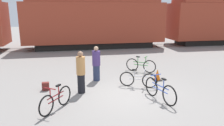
{
  "coord_description": "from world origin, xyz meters",
  "views": [
    {
      "loc": [
        -2.28,
        -7.96,
        3.28
      ],
      "look_at": [
        -0.54,
        0.89,
        1.1
      ],
      "focal_mm": 35.0,
      "sensor_mm": 36.0,
      "label": 1
    }
  ],
  "objects_px": {
    "person_in_purple": "(96,64)",
    "backpack": "(46,86)",
    "bicycle_blue": "(160,90)",
    "person_in_tan": "(81,72)",
    "bicycle_maroon": "(56,100)",
    "traffic_cone": "(157,75)",
    "bicycle_silver": "(138,79)",
    "bicycle_green": "(141,65)",
    "freight_train": "(95,16)"
  },
  "relations": [
    {
      "from": "bicycle_blue",
      "to": "person_in_tan",
      "type": "bearing_deg",
      "value": 154.17
    },
    {
      "from": "bicycle_blue",
      "to": "freight_train",
      "type": "bearing_deg",
      "value": 94.35
    },
    {
      "from": "backpack",
      "to": "person_in_purple",
      "type": "bearing_deg",
      "value": 21.93
    },
    {
      "from": "bicycle_green",
      "to": "person_in_purple",
      "type": "distance_m",
      "value": 2.78
    },
    {
      "from": "backpack",
      "to": "traffic_cone",
      "type": "distance_m",
      "value": 5.15
    },
    {
      "from": "freight_train",
      "to": "bicycle_maroon",
      "type": "height_order",
      "value": "freight_train"
    },
    {
      "from": "bicycle_silver",
      "to": "person_in_purple",
      "type": "xyz_separation_m",
      "value": [
        -1.67,
        1.29,
        0.47
      ]
    },
    {
      "from": "freight_train",
      "to": "traffic_cone",
      "type": "height_order",
      "value": "freight_train"
    },
    {
      "from": "person_in_tan",
      "to": "traffic_cone",
      "type": "height_order",
      "value": "person_in_tan"
    },
    {
      "from": "freight_train",
      "to": "bicycle_silver",
      "type": "height_order",
      "value": "freight_train"
    },
    {
      "from": "bicycle_silver",
      "to": "person_in_tan",
      "type": "height_order",
      "value": "person_in_tan"
    },
    {
      "from": "bicycle_maroon",
      "to": "person_in_tan",
      "type": "relative_size",
      "value": 0.8
    },
    {
      "from": "traffic_cone",
      "to": "bicycle_silver",
      "type": "bearing_deg",
      "value": -148.45
    },
    {
      "from": "bicycle_green",
      "to": "backpack",
      "type": "xyz_separation_m",
      "value": [
        -4.83,
        -1.93,
        -0.2
      ]
    },
    {
      "from": "bicycle_silver",
      "to": "backpack",
      "type": "distance_m",
      "value": 3.96
    },
    {
      "from": "bicycle_maroon",
      "to": "bicycle_blue",
      "type": "bearing_deg",
      "value": 1.46
    },
    {
      "from": "bicycle_blue",
      "to": "bicycle_green",
      "type": "bearing_deg",
      "value": 81.96
    },
    {
      "from": "bicycle_maroon",
      "to": "person_in_purple",
      "type": "distance_m",
      "value": 3.45
    },
    {
      "from": "bicycle_silver",
      "to": "person_in_tan",
      "type": "xyz_separation_m",
      "value": [
        -2.48,
        -0.2,
        0.51
      ]
    },
    {
      "from": "bicycle_green",
      "to": "person_in_purple",
      "type": "height_order",
      "value": "person_in_purple"
    },
    {
      "from": "traffic_cone",
      "to": "bicycle_blue",
      "type": "bearing_deg",
      "value": -110.51
    },
    {
      "from": "person_in_tan",
      "to": "person_in_purple",
      "type": "height_order",
      "value": "person_in_tan"
    },
    {
      "from": "bicycle_blue",
      "to": "person_in_purple",
      "type": "relative_size",
      "value": 1.06
    },
    {
      "from": "bicycle_silver",
      "to": "person_in_purple",
      "type": "relative_size",
      "value": 0.92
    },
    {
      "from": "person_in_tan",
      "to": "person_in_purple",
      "type": "relative_size",
      "value": 1.04
    },
    {
      "from": "person_in_purple",
      "to": "backpack",
      "type": "xyz_separation_m",
      "value": [
        -2.27,
        -0.92,
        -0.65
      ]
    },
    {
      "from": "bicycle_blue",
      "to": "person_in_purple",
      "type": "distance_m",
      "value": 3.51
    },
    {
      "from": "backpack",
      "to": "person_in_tan",
      "type": "bearing_deg",
      "value": -21.41
    },
    {
      "from": "person_in_tan",
      "to": "bicycle_maroon",
      "type": "bearing_deg",
      "value": 139.66
    },
    {
      "from": "bicycle_silver",
      "to": "traffic_cone",
      "type": "relative_size",
      "value": 2.76
    },
    {
      "from": "bicycle_blue",
      "to": "bicycle_maroon",
      "type": "relative_size",
      "value": 1.27
    },
    {
      "from": "bicycle_silver",
      "to": "traffic_cone",
      "type": "height_order",
      "value": "bicycle_silver"
    },
    {
      "from": "person_in_tan",
      "to": "bicycle_silver",
      "type": "bearing_deg",
      "value": -93.37
    },
    {
      "from": "bicycle_maroon",
      "to": "backpack",
      "type": "distance_m",
      "value": 2.11
    },
    {
      "from": "bicycle_silver",
      "to": "bicycle_maroon",
      "type": "height_order",
      "value": "bicycle_maroon"
    },
    {
      "from": "bicycle_green",
      "to": "traffic_cone",
      "type": "bearing_deg",
      "value": -78.72
    },
    {
      "from": "backpack",
      "to": "traffic_cone",
      "type": "height_order",
      "value": "traffic_cone"
    },
    {
      "from": "bicycle_silver",
      "to": "backpack",
      "type": "xyz_separation_m",
      "value": [
        -3.94,
        0.38,
        -0.18
      ]
    },
    {
      "from": "person_in_purple",
      "to": "freight_train",
      "type": "bearing_deg",
      "value": 110.22
    },
    {
      "from": "freight_train",
      "to": "traffic_cone",
      "type": "bearing_deg",
      "value": -79.83
    },
    {
      "from": "bicycle_blue",
      "to": "bicycle_maroon",
      "type": "xyz_separation_m",
      "value": [
        -3.74,
        -0.1,
        -0.02
      ]
    },
    {
      "from": "bicycle_silver",
      "to": "bicycle_blue",
      "type": "bearing_deg",
      "value": -77.74
    },
    {
      "from": "bicycle_green",
      "to": "bicycle_blue",
      "type": "bearing_deg",
      "value": -98.04
    },
    {
      "from": "bicycle_silver",
      "to": "bicycle_maroon",
      "type": "distance_m",
      "value": 3.79
    },
    {
      "from": "bicycle_green",
      "to": "bicycle_silver",
      "type": "bearing_deg",
      "value": -111.0
    },
    {
      "from": "bicycle_maroon",
      "to": "bicycle_green",
      "type": "distance_m",
      "value": 5.84
    },
    {
      "from": "bicycle_maroon",
      "to": "freight_train",
      "type": "bearing_deg",
      "value": 77.25
    },
    {
      "from": "person_in_purple",
      "to": "backpack",
      "type": "height_order",
      "value": "person_in_purple"
    },
    {
      "from": "bicycle_silver",
      "to": "bicycle_blue",
      "type": "xyz_separation_m",
      "value": [
        0.34,
        -1.56,
        0.05
      ]
    },
    {
      "from": "bicycle_maroon",
      "to": "person_in_purple",
      "type": "xyz_separation_m",
      "value": [
        1.74,
        2.95,
        0.45
      ]
    }
  ]
}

